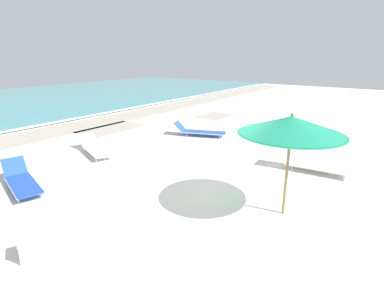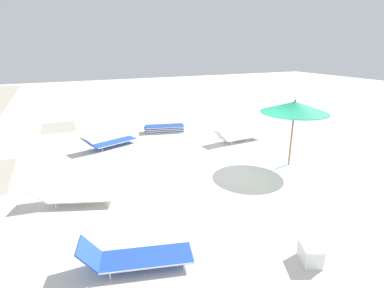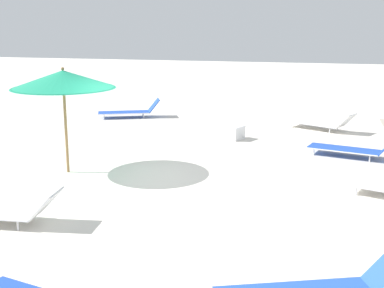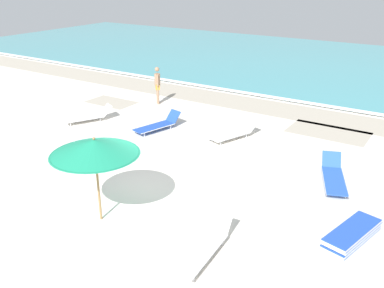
% 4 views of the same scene
% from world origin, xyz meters
% --- Properties ---
extents(ground_plane, '(60.00, 60.00, 0.16)m').
position_xyz_m(ground_plane, '(0.00, 0.01, -0.08)').
color(ground_plane, silver).
extents(beach_umbrella, '(2.19, 2.19, 2.27)m').
position_xyz_m(beach_umbrella, '(0.01, -1.91, 2.01)').
color(beach_umbrella, '#9E7547').
rests_on(beach_umbrella, ground_plane).
extents(lounger_stack, '(1.05, 1.98, 0.32)m').
position_xyz_m(lounger_stack, '(5.68, 0.62, 0.16)').
color(lounger_stack, blue).
rests_on(lounger_stack, ground_plane).
extents(sun_lounger_beside_umbrella, '(1.36, 2.30, 0.58)m').
position_xyz_m(sun_lounger_beside_umbrella, '(4.47, 3.37, 0.21)').
color(sun_lounger_beside_umbrella, blue).
rests_on(sun_lounger_beside_umbrella, ground_plane).
extents(sun_lounger_near_water_left, '(1.29, 2.18, 0.52)m').
position_xyz_m(sun_lounger_near_water_left, '(0.24, 5.00, 0.21)').
color(sun_lounger_near_water_left, white).
rests_on(sun_lounger_near_water_left, ground_plane).
extents(sun_lounger_near_water_right, '(0.77, 2.25, 0.59)m').
position_xyz_m(sun_lounger_near_water_right, '(2.97, -1.71, 0.22)').
color(sun_lounger_near_water_right, white).
rests_on(sun_lounger_near_water_right, ground_plane).
extents(sun_lounger_mid_beach_pair_a, '(1.10, 2.13, 0.61)m').
position_xyz_m(sun_lounger_mid_beach_pair_a, '(-2.73, 4.17, 0.22)').
color(sun_lounger_mid_beach_pair_a, blue).
rests_on(sun_lounger_mid_beach_pair_a, ground_plane).
extents(cooler_box, '(0.60, 0.53, 0.37)m').
position_xyz_m(cooler_box, '(-3.98, 1.12, 0.19)').
color(cooler_box, white).
rests_on(cooler_box, ground_plane).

